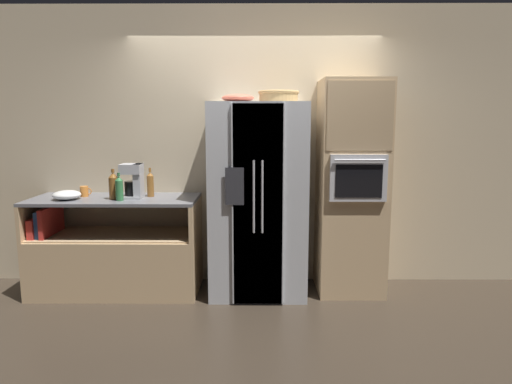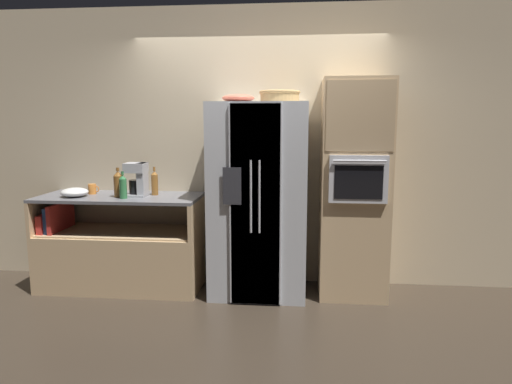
% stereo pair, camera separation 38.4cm
% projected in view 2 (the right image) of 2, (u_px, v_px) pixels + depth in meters
% --- Properties ---
extents(ground_plane, '(20.00, 20.00, 0.00)m').
position_uv_depth(ground_plane, '(255.00, 293.00, 4.48)').
color(ground_plane, '#382D23').
extents(wall_back, '(12.00, 0.06, 2.80)m').
position_uv_depth(wall_back, '(259.00, 148.00, 4.67)').
color(wall_back, beige).
rests_on(wall_back, ground_plane).
extents(counter_left, '(1.60, 0.67, 0.94)m').
position_uv_depth(counter_left, '(121.00, 254.00, 4.61)').
color(counter_left, tan).
rests_on(counter_left, ground_plane).
extents(refrigerator, '(0.91, 0.73, 1.84)m').
position_uv_depth(refrigerator, '(259.00, 200.00, 4.37)').
color(refrigerator, silver).
rests_on(refrigerator, ground_plane).
extents(wall_oven, '(0.63, 0.65, 2.05)m').
position_uv_depth(wall_oven, '(354.00, 189.00, 4.32)').
color(wall_oven, tan).
rests_on(wall_oven, ground_plane).
extents(wicker_basket, '(0.38, 0.38, 0.11)m').
position_uv_depth(wicker_basket, '(280.00, 96.00, 4.23)').
color(wicker_basket, tan).
rests_on(wicker_basket, refrigerator).
extents(fruit_bowl, '(0.30, 0.30, 0.07)m').
position_uv_depth(fruit_bowl, '(238.00, 98.00, 4.17)').
color(fruit_bowl, '#DB664C').
rests_on(fruit_bowl, refrigerator).
extents(bottle_tall, '(0.07, 0.07, 0.26)m').
position_uv_depth(bottle_tall, '(123.00, 186.00, 4.34)').
color(bottle_tall, '#33723F').
rests_on(bottle_tall, counter_left).
extents(bottle_short, '(0.07, 0.07, 0.28)m').
position_uv_depth(bottle_short, '(155.00, 183.00, 4.54)').
color(bottle_short, brown).
rests_on(bottle_short, counter_left).
extents(bottle_wide, '(0.09, 0.09, 0.29)m').
position_uv_depth(bottle_wide, '(118.00, 184.00, 4.42)').
color(bottle_wide, brown).
rests_on(bottle_wide, counter_left).
extents(mug, '(0.11, 0.08, 0.10)m').
position_uv_depth(mug, '(92.00, 189.00, 4.61)').
color(mug, orange).
rests_on(mug, counter_left).
extents(mixing_bowl, '(0.26, 0.26, 0.09)m').
position_uv_depth(mixing_bowl, '(75.00, 192.00, 4.46)').
color(mixing_bowl, white).
rests_on(mixing_bowl, counter_left).
extents(coffee_maker, '(0.20, 0.19, 0.33)m').
position_uv_depth(coffee_maker, '(138.00, 178.00, 4.45)').
color(coffee_maker, '#B2B2B7').
rests_on(coffee_maker, counter_left).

